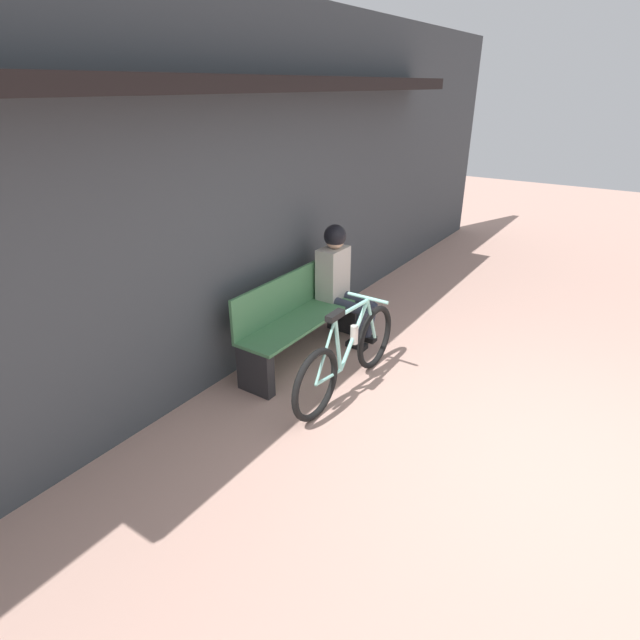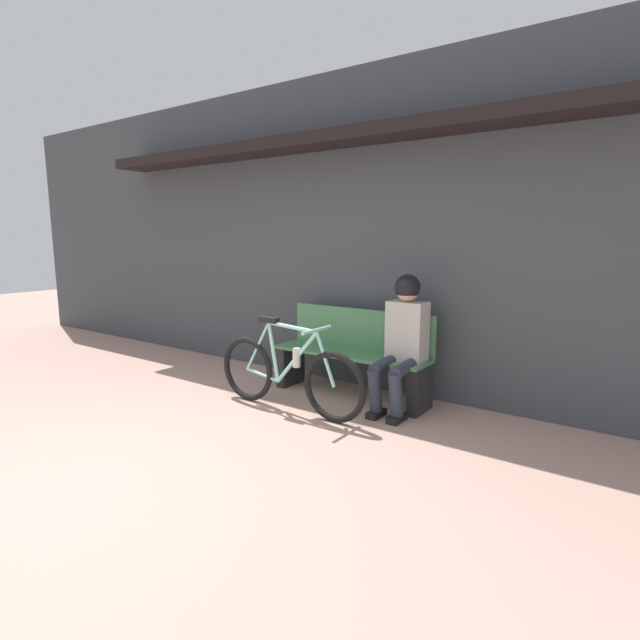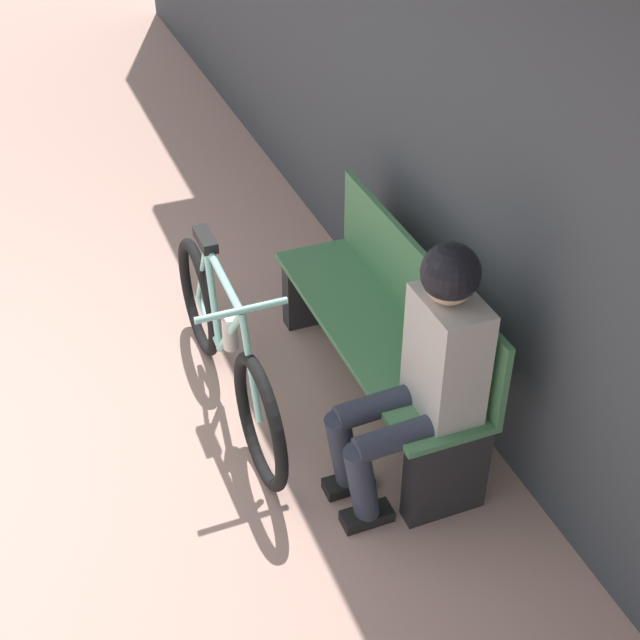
# 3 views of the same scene
# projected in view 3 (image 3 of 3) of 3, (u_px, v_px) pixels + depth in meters

# --- Properties ---
(storefront_wall) EXTENTS (12.00, 0.56, 3.20)m
(storefront_wall) POSITION_uv_depth(u_px,v_px,m) (447.00, 34.00, 3.79)
(storefront_wall) COLOR #3D4247
(storefront_wall) RESTS_ON ground_plane
(park_bench_near) EXTENTS (1.58, 0.42, 0.85)m
(park_bench_near) POSITION_uv_depth(u_px,v_px,m) (384.00, 336.00, 4.17)
(park_bench_near) COLOR #477F51
(park_bench_near) RESTS_ON ground_plane
(bicycle) EXTENTS (1.62, 0.40, 0.84)m
(bicycle) POSITION_uv_depth(u_px,v_px,m) (226.00, 349.00, 4.18)
(bicycle) COLOR black
(bicycle) RESTS_ON ground_plane
(person_seated) EXTENTS (0.34, 0.59, 1.23)m
(person_seated) POSITION_uv_depth(u_px,v_px,m) (426.00, 362.00, 3.52)
(person_seated) COLOR #2D3342
(person_seated) RESTS_ON ground_plane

